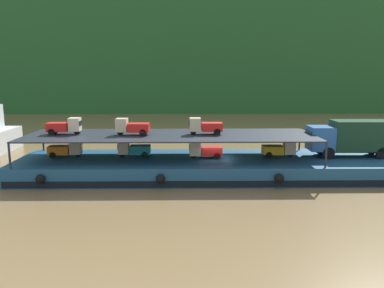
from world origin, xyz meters
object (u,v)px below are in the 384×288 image
(mini_truck_lower_mid, at_px, (205,150))
(mini_truck_upper_mid, at_px, (132,127))
(mini_truck_lower_stern, at_px, (66,149))
(mini_truck_upper_stern, at_px, (65,126))
(mini_truck_upper_fore, at_px, (205,126))
(covered_lorry, at_px, (351,137))
(mini_truck_lower_fore, at_px, (279,149))
(cargo_barge, at_px, (216,167))
(mini_truck_lower_aft, at_px, (134,149))

(mini_truck_lower_mid, distance_m, mini_truck_upper_mid, 6.34)
(mini_truck_lower_stern, height_order, mini_truck_upper_stern, mini_truck_upper_stern)
(mini_truck_upper_fore, bearing_deg, mini_truck_upper_stern, 179.00)
(covered_lorry, relative_size, mini_truck_lower_fore, 2.86)
(mini_truck_lower_fore, bearing_deg, cargo_barge, -176.54)
(mini_truck_upper_fore, bearing_deg, mini_truck_lower_stern, 177.77)
(mini_truck_upper_mid, bearing_deg, covered_lorry, 1.80)
(covered_lorry, bearing_deg, mini_truck_upper_mid, -178.20)
(mini_truck_upper_stern, height_order, mini_truck_upper_mid, same)
(cargo_barge, distance_m, mini_truck_upper_fore, 3.56)
(cargo_barge, xyz_separation_m, mini_truck_lower_fore, (5.40, 0.33, 1.44))
(cargo_barge, xyz_separation_m, mini_truck_upper_mid, (-6.94, -0.17, 3.44))
(cargo_barge, distance_m, mini_truck_upper_mid, 7.75)
(cargo_barge, distance_m, mini_truck_lower_fore, 5.60)
(mini_truck_lower_mid, bearing_deg, covered_lorry, 2.09)
(mini_truck_lower_aft, bearing_deg, mini_truck_lower_fore, -1.23)
(mini_truck_upper_mid, bearing_deg, mini_truck_lower_aft, 91.26)
(mini_truck_lower_aft, distance_m, mini_truck_lower_fore, 12.36)
(mini_truck_upper_mid, xyz_separation_m, mini_truck_upper_fore, (6.03, 0.29, 0.00))
(covered_lorry, distance_m, mini_truck_lower_stern, 24.26)
(covered_lorry, relative_size, mini_truck_upper_fore, 2.87)
(mini_truck_lower_aft, bearing_deg, mini_truck_lower_mid, -6.06)
(mini_truck_lower_mid, bearing_deg, mini_truck_lower_aft, 173.94)
(mini_truck_upper_stern, height_order, mini_truck_upper_fore, same)
(cargo_barge, bearing_deg, mini_truck_lower_fore, 3.46)
(covered_lorry, xyz_separation_m, mini_truck_lower_mid, (-12.47, -0.46, -1.00))
(cargo_barge, height_order, mini_truck_lower_stern, mini_truck_lower_stern)
(mini_truck_lower_stern, xyz_separation_m, mini_truck_lower_mid, (11.77, -0.62, 0.00))
(cargo_barge, distance_m, mini_truck_lower_stern, 12.79)
(mini_truck_lower_stern, relative_size, mini_truck_lower_aft, 1.00)
(mini_truck_lower_stern, height_order, mini_truck_lower_mid, same)
(mini_truck_upper_mid, bearing_deg, cargo_barge, 1.43)
(covered_lorry, height_order, mini_truck_lower_fore, covered_lorry)
(mini_truck_lower_stern, bearing_deg, mini_truck_upper_mid, -7.38)
(cargo_barge, relative_size, mini_truck_lower_fore, 11.99)
(cargo_barge, xyz_separation_m, mini_truck_upper_stern, (-12.59, 0.32, 3.44))
(mini_truck_lower_mid, xyz_separation_m, mini_truck_upper_fore, (0.02, 0.16, 2.00))
(mini_truck_lower_mid, bearing_deg, mini_truck_upper_stern, 178.21)
(mini_truck_upper_stern, bearing_deg, mini_truck_lower_aft, 2.80)
(mini_truck_lower_fore, distance_m, mini_truck_upper_fore, 6.62)
(mini_truck_upper_stern, bearing_deg, mini_truck_lower_mid, -1.79)
(cargo_barge, bearing_deg, mini_truck_lower_mid, -177.00)
(mini_truck_lower_aft, height_order, mini_truck_upper_fore, mini_truck_upper_fore)
(mini_truck_lower_fore, xyz_separation_m, mini_truck_upper_stern, (-17.99, -0.01, 2.00))
(mini_truck_upper_stern, bearing_deg, mini_truck_upper_fore, -1.00)
(mini_truck_lower_stern, relative_size, mini_truck_upper_stern, 1.01)
(cargo_barge, relative_size, mini_truck_upper_stern, 11.97)
(mini_truck_upper_fore, bearing_deg, cargo_barge, -7.09)
(cargo_barge, height_order, covered_lorry, covered_lorry)
(cargo_barge, distance_m, mini_truck_lower_mid, 1.71)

